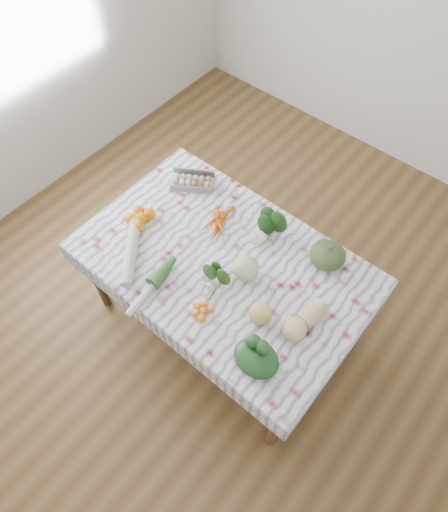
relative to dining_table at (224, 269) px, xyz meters
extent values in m
plane|color=#553A1D|center=(0.00, 0.00, -0.68)|extent=(4.50, 4.50, 0.00)
cube|color=brown|center=(0.00, 0.00, 0.05)|extent=(1.60, 1.00, 0.04)
cylinder|color=brown|center=(-0.74, -0.44, -0.32)|extent=(0.06, 0.06, 0.71)
cylinder|color=brown|center=(0.74, -0.44, -0.32)|extent=(0.06, 0.06, 0.71)
cylinder|color=brown|center=(-0.74, 0.44, -0.32)|extent=(0.06, 0.06, 0.71)
cylinder|color=brown|center=(0.74, 0.44, -0.32)|extent=(0.06, 0.06, 0.71)
cube|color=white|center=(0.00, 0.00, 0.08)|extent=(1.66, 1.06, 0.01)
cube|color=#9E9E99|center=(-0.52, 0.31, 0.12)|extent=(0.28, 0.23, 0.07)
cube|color=#DA590C|center=(-0.22, 0.20, 0.10)|extent=(0.28, 0.27, 0.04)
ellipsoid|color=#143811|center=(0.08, 0.31, 0.16)|extent=(0.18, 0.17, 0.15)
ellipsoid|color=#364D27|center=(0.45, 0.38, 0.15)|extent=(0.21, 0.21, 0.13)
sphere|color=#B5C584|center=(0.15, 0.01, 0.16)|extent=(0.15, 0.15, 0.15)
ellipsoid|color=tan|center=(0.57, -0.04, 0.15)|extent=(0.17, 0.29, 0.13)
cube|color=orange|center=(-0.56, -0.10, 0.12)|extent=(0.27, 0.27, 0.08)
ellipsoid|color=#214B16|center=(0.06, -0.15, 0.13)|extent=(0.15, 0.15, 0.10)
cube|color=orange|center=(0.12, -0.32, 0.11)|extent=(0.15, 0.15, 0.05)
sphere|color=tan|center=(0.38, -0.16, 0.14)|extent=(0.15, 0.15, 0.12)
ellipsoid|color=#143315|center=(0.51, -0.36, 0.14)|extent=(0.29, 0.27, 0.11)
cylinder|color=beige|center=(-0.44, -0.31, 0.12)|extent=(0.35, 0.41, 0.07)
cylinder|color=beige|center=(-0.19, -0.40, 0.11)|extent=(0.09, 0.40, 0.04)
camera|label=1|loc=(0.92, -1.10, 2.28)|focal=32.00mm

